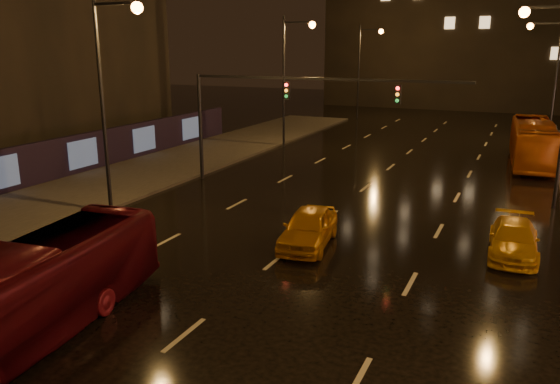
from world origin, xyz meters
name	(u,v)px	position (x,y,z in m)	size (l,w,h in m)	color
ground	(355,196)	(0.00, 20.00, 0.00)	(140.00, 140.00, 0.00)	black
sidewalk_left	(94,190)	(-13.50, 15.00, 0.07)	(7.00, 70.00, 0.15)	#38332D
traffic_signal	(269,103)	(-5.06, 20.00, 4.74)	(15.31, 0.32, 6.20)	black
bus_red	(26,295)	(-3.59, 2.00, 1.36)	(2.29, 9.77, 2.72)	#560C16
bus_curb	(533,142)	(8.41, 32.91, 1.49)	(2.50, 10.68, 2.97)	#A84910
taxi_near	(308,228)	(0.50, 12.00, 0.75)	(1.77, 4.41, 1.50)	#C57C12
taxi_far	(514,239)	(8.00, 14.31, 0.62)	(1.75, 4.30, 1.25)	orange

